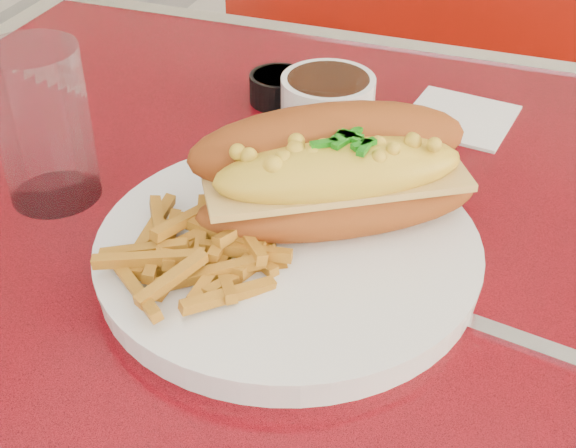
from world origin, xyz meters
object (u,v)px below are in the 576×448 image
(mac_hoagie, at_px, (335,173))
(fork, at_px, (379,212))
(sauce_cup_left, at_px, (279,87))
(water_tumbler, at_px, (43,126))
(gravy_ramekin, at_px, (328,100))
(diner_table, at_px, (400,382))
(booth_bench_far, at_px, (483,203))
(dinner_plate, at_px, (288,252))

(mac_hoagie, xyz_separation_m, fork, (0.03, 0.02, -0.04))
(sauce_cup_left, height_order, water_tumbler, water_tumbler)
(water_tumbler, bearing_deg, gravy_ramekin, 46.83)
(water_tumbler, bearing_deg, diner_table, 5.60)
(diner_table, height_order, gravy_ramekin, gravy_ramekin)
(booth_bench_far, xyz_separation_m, fork, (-0.04, -0.80, 0.50))
(dinner_plate, distance_m, water_tumbler, 0.24)
(fork, bearing_deg, water_tumbler, 101.07)
(diner_table, xyz_separation_m, water_tumbler, (-0.33, -0.03, 0.23))
(diner_table, xyz_separation_m, gravy_ramekin, (-0.13, 0.17, 0.19))
(mac_hoagie, bearing_deg, diner_table, -23.72)
(sauce_cup_left, bearing_deg, booth_bench_far, 71.72)
(diner_table, bearing_deg, mac_hoagie, -172.15)
(mac_hoagie, distance_m, sauce_cup_left, 0.26)
(sauce_cup_left, bearing_deg, fork, -50.34)
(booth_bench_far, height_order, sauce_cup_left, booth_bench_far)
(gravy_ramekin, height_order, water_tumbler, water_tumbler)
(dinner_plate, bearing_deg, gravy_ramekin, 99.79)
(diner_table, xyz_separation_m, sauce_cup_left, (-0.20, 0.21, 0.18))
(fork, xyz_separation_m, gravy_ramekin, (-0.10, 0.16, 0.01))
(dinner_plate, bearing_deg, water_tumbler, 174.24)
(dinner_plate, relative_size, water_tumbler, 2.82)
(fork, distance_m, gravy_ramekin, 0.19)
(water_tumbler, bearing_deg, mac_hoagie, 4.98)
(booth_bench_far, xyz_separation_m, water_tumbler, (-0.33, -0.84, 0.55))
(fork, bearing_deg, mac_hoagie, 123.21)
(booth_bench_far, distance_m, fork, 0.95)
(booth_bench_far, xyz_separation_m, dinner_plate, (-0.09, -0.87, 0.50))
(booth_bench_far, xyz_separation_m, mac_hoagie, (-0.07, -0.82, 0.55))
(booth_bench_far, xyz_separation_m, gravy_ramekin, (-0.13, -0.64, 0.51))
(water_tumbler, bearing_deg, fork, 8.32)
(booth_bench_far, relative_size, fork, 8.68)
(booth_bench_far, distance_m, water_tumbler, 1.06)
(dinner_plate, bearing_deg, fork, 48.94)
(booth_bench_far, height_order, mac_hoagie, booth_bench_far)
(sauce_cup_left, bearing_deg, mac_hoagie, -59.27)
(diner_table, height_order, dinner_plate, dinner_plate)
(fork, bearing_deg, dinner_plate, 141.69)
(diner_table, height_order, sauce_cup_left, sauce_cup_left)
(dinner_plate, height_order, fork, dinner_plate)
(mac_hoagie, distance_m, gravy_ramekin, 0.20)
(mac_hoagie, bearing_deg, fork, -1.12)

